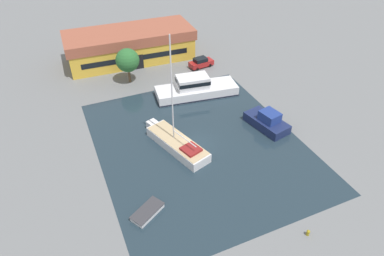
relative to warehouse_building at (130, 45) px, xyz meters
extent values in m
plane|color=slate|center=(1.20, -27.52, -2.76)|extent=(440.00, 440.00, 0.00)
cube|color=#1E2D38|center=(1.20, -27.52, -2.76)|extent=(24.80, 29.88, 0.01)
cube|color=gold|center=(0.00, 0.00, -0.90)|extent=(22.27, 9.64, 3.73)
cube|color=brown|center=(0.00, 0.00, 1.83)|extent=(22.93, 9.93, 1.72)
cube|color=black|center=(-0.17, -4.40, -1.46)|extent=(2.40, 0.15, 2.61)
cube|color=black|center=(-0.17, -4.40, -0.71)|extent=(18.63, 0.77, 0.93)
cylinder|color=brown|center=(-2.58, -8.32, -1.51)|extent=(0.37, 0.37, 2.49)
sphere|color=#28602D|center=(-2.58, -8.32, 1.15)|extent=(3.77, 3.77, 3.77)
cube|color=maroon|center=(10.48, -8.12, -2.06)|extent=(4.48, 2.31, 0.84)
cube|color=black|center=(10.31, -8.14, -1.32)|extent=(2.41, 1.84, 0.64)
cube|color=black|center=(11.42, -8.00, -1.36)|extent=(0.21, 1.44, 0.51)
cylinder|color=black|center=(11.70, -7.16, -2.46)|extent=(0.62, 0.27, 0.60)
cylinder|color=black|center=(11.89, -8.76, -2.46)|extent=(0.62, 0.27, 0.60)
cylinder|color=black|center=(9.06, -7.48, -2.46)|extent=(0.62, 0.27, 0.60)
cylinder|color=black|center=(9.25, -9.07, -2.46)|extent=(0.62, 0.27, 0.60)
cube|color=silver|center=(-1.61, -27.17, -2.15)|extent=(5.50, 9.79, 1.21)
cube|color=silver|center=(-3.21, -22.13, -2.15)|extent=(1.57, 1.52, 1.21)
cube|color=tan|center=(-1.61, -27.17, -1.50)|extent=(5.28, 9.40, 0.08)
cylinder|color=silver|center=(-1.82, -26.50, 5.24)|extent=(0.16, 0.16, 13.41)
cylinder|color=silver|center=(-1.19, -28.51, -0.36)|extent=(1.39, 4.06, 0.12)
cube|color=maroon|center=(-0.83, -29.63, -1.31)|extent=(2.49, 2.56, 0.30)
cube|color=silver|center=(5.81, -16.46, -2.02)|extent=(12.91, 5.70, 1.46)
cube|color=black|center=(5.81, -16.46, -2.61)|extent=(13.05, 5.80, 0.18)
cube|color=silver|center=(5.19, -16.38, -0.38)|extent=(5.09, 3.53, 1.84)
cube|color=black|center=(5.19, -16.38, -0.19)|extent=(5.20, 3.62, 0.59)
cube|color=silver|center=(-8.23, -35.58, -2.51)|extent=(3.77, 3.12, 0.49)
cube|color=#333338|center=(-8.23, -35.58, -2.23)|extent=(3.93, 3.27, 0.08)
cube|color=#19234C|center=(11.13, -27.79, -2.13)|extent=(4.17, 6.65, 1.24)
cube|color=navy|center=(11.21, -28.15, -0.86)|extent=(2.54, 2.84, 1.30)
cylinder|color=olive|center=(5.08, -44.12, -2.56)|extent=(0.31, 0.31, 0.39)
sphere|color=olive|center=(5.08, -44.12, -2.28)|extent=(0.34, 0.34, 0.34)
camera|label=1|loc=(-13.11, -58.05, 25.21)|focal=32.00mm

